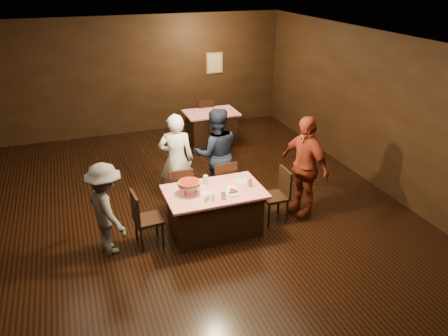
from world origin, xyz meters
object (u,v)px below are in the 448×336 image
Objects in this scene: glass_front_left at (223,195)px; diner_navy_hoodie at (216,154)px; chair_end_left at (148,218)px; diner_grey_knit at (107,209)px; pizza_stand at (189,183)px; chair_back_near at (220,132)px; diner_red_shirt at (304,166)px; chair_end_right at (275,196)px; chair_back_far at (204,116)px; chair_far_left at (179,190)px; chair_far_right at (222,183)px; glass_amber at (250,182)px; plate_empty at (242,181)px; diner_white_jacket at (176,160)px; main_table at (214,211)px; back_table at (211,127)px; glass_back at (206,179)px.

diner_navy_hoodie is at bearing 75.07° from glass_front_left.
diner_grey_knit is (-0.61, 0.03, 0.27)m from chair_end_left.
chair_back_near is at bearing 62.69° from pizza_stand.
diner_red_shirt is (3.39, 0.04, 0.17)m from diner_grey_knit.
diner_navy_hoodie is 4.65× the size of pizza_stand.
chair_back_far is (0.17, 4.59, 0.00)m from chair_end_right.
chair_far_left and chair_far_right have the same top height.
diner_red_shirt is 13.05× the size of glass_amber.
diner_grey_knit reaches higher than glass_amber.
chair_far_right reaches higher than plate_empty.
plate_empty is (-0.72, -3.14, 0.30)m from chair_back_near.
glass_amber is at bearing 102.25° from chair_far_right.
chair_end_left is at bearing 73.41° from diner_white_jacket.
main_table is at bearing -7.13° from pizza_stand.
plate_empty is (-0.72, -4.44, 0.30)m from chair_back_far.
glass_front_left is at bearing 73.95° from chair_back_far.
back_table is 0.87× the size of diner_grey_knit.
chair_far_left is 1.20m from glass_front_left.
main_table is 1.36m from diner_navy_hoodie.
diner_grey_knit reaches higher than chair_end_right.
glass_back reaches higher than main_table.
diner_white_jacket is at bearing 106.78° from glass_back.
glass_front_left is at bearing -37.87° from pizza_stand.
pizza_stand reaches higher than glass_front_left.
chair_end_left is 1.00× the size of chair_back_near.
main_table is 0.85m from chair_far_right.
glass_front_left is at bearing -109.53° from chair_end_left.
chair_end_left is at bearing 178.32° from glass_amber.
pizza_stand is 0.44m from glass_back.
diner_grey_knit is at bearing 169.27° from glass_front_left.
diner_grey_knit is at bearing -179.26° from pizza_stand.
glass_back is at bearing -103.72° from chair_end_right.
diner_red_shirt is 4.81× the size of pizza_stand.
pizza_stand is at bearing -173.99° from plate_empty.
main_table is 11.43× the size of glass_front_left.
chair_end_right and chair_back_near have the same top height.
diner_red_shirt is 1.67m from glass_front_left.
main_table is at bearing -89.09° from chair_end_right.
pizza_stand is (-0.08, -1.15, 0.08)m from diner_white_jacket.
chair_end_right is 3.80× the size of plate_empty.
chair_back_far reaches higher than glass_front_left.
chair_end_left is at bearing 165.38° from glass_front_left.
chair_end_right is 0.62m from glass_amber.
chair_far_right is 6.79× the size of glass_front_left.
plate_empty reaches higher than back_table.
diner_red_shirt is at bearing -86.14° from chair_back_near.
glass_amber is at bearing 24.44° from glass_front_left.
diner_navy_hoodie is at bearing 60.79° from glass_back.
chair_far_left is at bearing -124.16° from diner_red_shirt.
chair_end_left reaches higher than glass_back.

